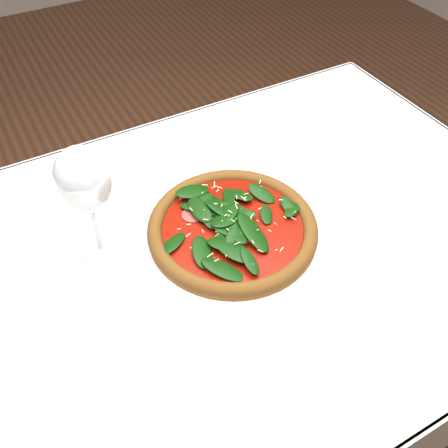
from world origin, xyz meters
TOP-DOWN VIEW (x-y plane):
  - ground at (0.00, 0.00)m, footprint 6.00×6.00m
  - dining_table at (0.00, 0.00)m, footprint 1.21×0.81m
  - plate at (0.02, 0.01)m, footprint 0.34×0.34m
  - pizza at (0.02, 0.01)m, footprint 0.39×0.39m
  - wine_glass at (-0.19, 0.10)m, footprint 0.09×0.09m
  - saucer_far at (0.32, 0.20)m, footprint 0.14×0.14m

SIDE VIEW (x-z plane):
  - ground at x=0.00m, z-range 0.00..0.00m
  - dining_table at x=0.00m, z-range 0.27..1.02m
  - saucer_far at x=0.32m, z-range 0.75..0.76m
  - plate at x=0.02m, z-range 0.75..0.76m
  - pizza at x=0.02m, z-range 0.76..0.80m
  - wine_glass at x=-0.19m, z-range 0.79..1.01m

